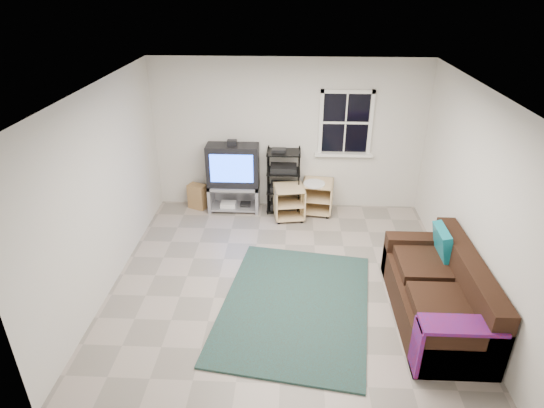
# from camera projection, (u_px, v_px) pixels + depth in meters

# --- Properties ---
(room) EXTENTS (4.60, 4.62, 4.60)m
(room) POSITION_uv_depth(u_px,v_px,m) (345.00, 127.00, 7.57)
(room) COLOR gray
(room) RESTS_ON ground
(tv_unit) EXTENTS (0.88, 0.44, 1.29)m
(tv_unit) POSITION_uv_depth(u_px,v_px,m) (233.00, 172.00, 7.80)
(tv_unit) COLOR gray
(tv_unit) RESTS_ON ground
(av_rack) EXTENTS (0.57, 0.41, 1.14)m
(av_rack) POSITION_uv_depth(u_px,v_px,m) (283.00, 184.00, 7.88)
(av_rack) COLOR black
(av_rack) RESTS_ON ground
(side_table_left) EXTENTS (0.56, 0.56, 0.58)m
(side_table_left) POSITION_uv_depth(u_px,v_px,m) (289.00, 201.00, 7.73)
(side_table_left) COLOR #D9C086
(side_table_left) RESTS_ON ground
(side_table_right) EXTENTS (0.58, 0.58, 0.60)m
(side_table_right) POSITION_uv_depth(u_px,v_px,m) (317.00, 194.00, 7.90)
(side_table_right) COLOR #D9C086
(side_table_right) RESTS_ON ground
(sofa) EXTENTS (0.90, 2.03, 0.93)m
(sofa) POSITION_uv_depth(u_px,v_px,m) (439.00, 295.00, 5.41)
(sofa) COLOR black
(sofa) RESTS_ON ground
(shag_rug) EXTENTS (2.13, 2.70, 0.03)m
(shag_rug) POSITION_uv_depth(u_px,v_px,m) (295.00, 305.00, 5.73)
(shag_rug) COLOR black
(shag_rug) RESTS_ON ground
(paper_bag) EXTENTS (0.36, 0.30, 0.44)m
(paper_bag) POSITION_uv_depth(u_px,v_px,m) (198.00, 196.00, 8.08)
(paper_bag) COLOR #9C7046
(paper_bag) RESTS_ON ground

